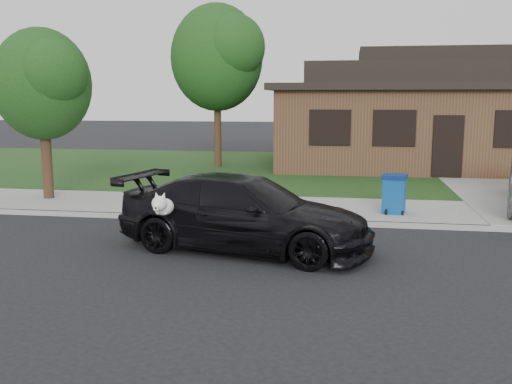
# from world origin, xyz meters

# --- Properties ---
(ground) EXTENTS (120.00, 120.00, 0.00)m
(ground) POSITION_xyz_m (0.00, 0.00, 0.00)
(ground) COLOR black
(ground) RESTS_ON ground
(sidewalk) EXTENTS (60.00, 3.00, 0.12)m
(sidewalk) POSITION_xyz_m (0.00, 5.00, 0.06)
(sidewalk) COLOR gray
(sidewalk) RESTS_ON ground
(curb) EXTENTS (60.00, 0.12, 0.12)m
(curb) POSITION_xyz_m (0.00, 3.50, 0.06)
(curb) COLOR gray
(curb) RESTS_ON ground
(lawn) EXTENTS (60.00, 13.00, 0.13)m
(lawn) POSITION_xyz_m (0.00, 13.00, 0.07)
(lawn) COLOR #193814
(lawn) RESTS_ON ground
(sedan) EXTENTS (5.19, 3.02, 1.41)m
(sedan) POSITION_xyz_m (-1.24, 1.14, 0.71)
(sedan) COLOR black
(sedan) RESTS_ON ground
(recycling_bin) EXTENTS (0.65, 0.65, 0.93)m
(recycling_bin) POSITION_xyz_m (1.77, 4.59, 0.59)
(recycling_bin) COLOR navy
(recycling_bin) RESTS_ON sidewalk
(house) EXTENTS (12.60, 8.60, 4.65)m
(house) POSITION_xyz_m (4.00, 15.00, 2.13)
(house) COLOR #422B1C
(house) RESTS_ON ground
(tree_0) EXTENTS (3.78, 3.60, 6.34)m
(tree_0) POSITION_xyz_m (-4.34, 12.88, 4.48)
(tree_0) COLOR #332114
(tree_0) RESTS_ON ground
(tree_2) EXTENTS (2.73, 2.60, 4.59)m
(tree_2) POSITION_xyz_m (-7.38, 5.11, 3.27)
(tree_2) COLOR #332114
(tree_2) RESTS_ON ground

